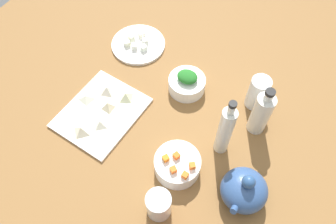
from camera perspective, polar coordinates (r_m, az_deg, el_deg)
name	(u,v)px	position (r cm, az deg, el deg)	size (l,w,h in cm)	color
tabletop	(168,122)	(119.87, 0.00, -1.65)	(190.00, 190.00, 3.00)	brown
cutting_board	(101,113)	(121.86, -11.31, -0.10)	(29.64, 24.62, 1.00)	white
plate_tofu	(138,44)	(140.33, -5.10, 11.43)	(21.90, 21.90, 1.20)	white
bowl_greens	(187,84)	(124.08, 3.23, 4.78)	(13.61, 13.61, 5.55)	white
bowl_carrots	(177,165)	(107.44, 1.60, -9.00)	(14.81, 14.81, 6.05)	white
teapot	(244,190)	(104.34, 12.85, -12.87)	(15.89, 14.23, 14.07)	#315186
bottle_0	(226,130)	(104.79, 9.81, -3.01)	(4.72, 4.72, 26.76)	silver
bottle_2	(261,113)	(113.42, 15.64, -0.19)	(6.23, 6.23, 21.36)	silver
drinking_glass_0	(258,93)	(121.12, 15.08, 3.22)	(6.97, 6.97, 13.10)	white
drinking_glass_1	(159,205)	(101.01, -1.60, -15.56)	(7.54, 7.54, 10.00)	white
carrot_cube_0	(166,158)	(103.99, -0.39, -7.92)	(1.80, 1.80, 1.80)	orange
carrot_cube_1	(192,166)	(103.27, 4.17, -9.15)	(1.80, 1.80, 1.80)	orange
carrot_cube_2	(173,170)	(102.52, 0.90, -9.83)	(1.80, 1.80, 1.80)	orange
carrot_cube_3	(185,175)	(101.98, 2.94, -10.74)	(1.80, 1.80, 1.80)	orange
carrot_cube_4	(176,156)	(104.39, 1.45, -7.47)	(1.80, 1.80, 1.80)	orange
chopped_greens_mound	(187,77)	(120.61, 3.33, 6.04)	(7.56, 6.27, 3.23)	#236F25
tofu_cube_0	(127,43)	(138.85, -7.00, 11.57)	(2.20, 2.20, 2.20)	white
tofu_cube_1	(142,35)	(141.73, -4.55, 13.05)	(2.20, 2.20, 2.20)	white
tofu_cube_2	(144,48)	(136.47, -4.18, 10.85)	(2.20, 2.20, 2.20)	white
tofu_cube_3	(145,41)	(139.00, -3.92, 11.98)	(2.20, 2.20, 2.20)	white
tofu_cube_4	(131,38)	(140.88, -6.28, 12.51)	(2.20, 2.20, 2.20)	silver
tofu_cube_5	(135,47)	(137.33, -5.74, 11.07)	(2.20, 2.20, 2.20)	white
dumpling_0	(108,105)	(120.63, -10.23, 1.10)	(4.19, 3.77, 3.06)	beige
dumpling_1	(100,123)	(117.74, -11.51, -1.88)	(4.36, 4.35, 2.20)	beige
dumpling_2	(81,130)	(117.52, -14.62, -2.95)	(4.95, 4.90, 2.83)	beige
dumpling_3	(107,90)	(124.87, -10.36, 3.79)	(4.86, 4.35, 2.81)	beige
dumpling_4	(126,96)	(122.00, -7.19, 2.74)	(4.48, 4.19, 3.06)	beige
dumpling_5	(86,98)	(124.82, -13.77, 2.41)	(4.61, 4.55, 2.05)	beige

